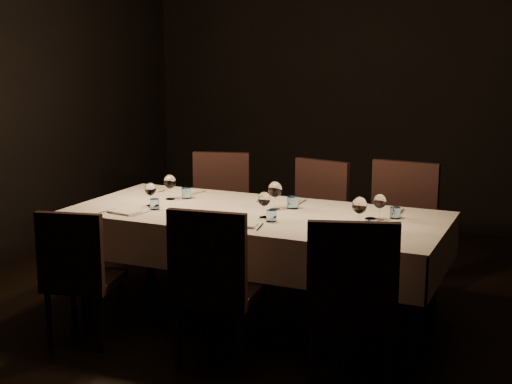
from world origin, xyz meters
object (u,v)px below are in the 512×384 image
at_px(chair_near_center, 215,280).
at_px(chair_far_right, 399,228).
at_px(dining_table, 256,223).
at_px(chair_far_left, 219,208).
at_px(chair_far_center, 313,218).
at_px(chair_near_right, 351,297).
at_px(chair_near_left, 78,270).

height_order(chair_near_center, chair_far_right, chair_far_right).
xyz_separation_m(dining_table, chair_far_left, (-0.72, 0.86, -0.14)).
height_order(chair_near_center, chair_far_left, chair_far_left).
bearing_deg(chair_far_center, dining_table, -84.76).
distance_m(chair_near_right, chair_far_center, 1.78).
bearing_deg(chair_near_right, chair_far_right, -104.62).
distance_m(dining_table, chair_near_left, 1.21).
relative_size(dining_table, chair_far_right, 2.44).
height_order(chair_near_left, chair_far_left, chair_far_left).
bearing_deg(chair_far_center, chair_near_center, -78.22).
bearing_deg(dining_table, chair_near_right, -40.19).
distance_m(chair_far_left, chair_far_center, 0.84).
xyz_separation_m(chair_far_center, chair_far_right, (0.70, -0.11, 0.02)).
xyz_separation_m(chair_near_left, chair_far_right, (1.65, 1.58, 0.07)).
relative_size(dining_table, chair_near_right, 2.56).
bearing_deg(chair_near_right, chair_far_center, -81.94).
bearing_deg(chair_far_left, chair_far_right, -20.05).
relative_size(dining_table, chair_near_left, 2.86).
height_order(chair_near_right, chair_far_left, chair_far_left).
bearing_deg(dining_table, chair_near_left, -134.85).
xyz_separation_m(chair_far_left, chair_far_center, (0.84, -0.01, -0.00)).
height_order(dining_table, chair_far_right, chair_far_right).
relative_size(chair_near_left, chair_near_center, 0.91).
xyz_separation_m(chair_near_left, chair_far_left, (0.12, 1.71, 0.05)).
bearing_deg(dining_table, chair_far_left, 129.90).
bearing_deg(chair_near_right, dining_table, -58.07).
bearing_deg(chair_far_center, chair_far_right, 3.96).
height_order(dining_table, chair_far_left, chair_far_left).
height_order(chair_near_left, chair_near_center, chair_near_center).
height_order(chair_near_center, chair_near_right, chair_near_right).
relative_size(chair_near_center, chair_near_right, 0.98).
distance_m(dining_table, chair_far_center, 0.87).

